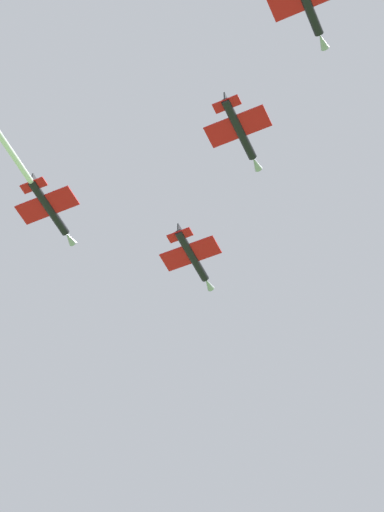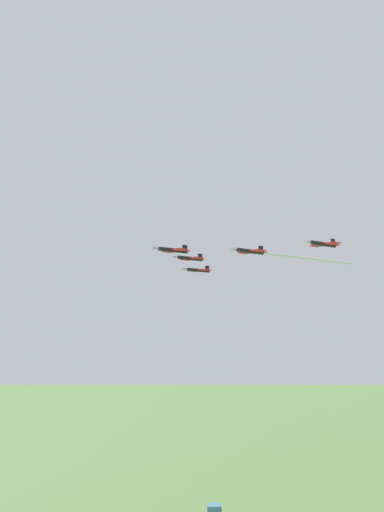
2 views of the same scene
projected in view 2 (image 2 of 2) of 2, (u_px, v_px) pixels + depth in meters
name	position (u px, v px, depth m)	size (l,w,h in m)	color
jet_lead	(172.00, 250.00, 167.53)	(10.04, 12.14, 2.74)	black
jet_port_inner	(285.00, 255.00, 174.51)	(33.98, 48.37, 2.74)	black
jet_starboard_inner	(190.00, 258.00, 190.80)	(10.04, 12.14, 2.74)	black
jet_port_outer	(323.00, 244.00, 162.17)	(10.04, 12.14, 2.74)	black
jet_starboard_outer	(198.00, 270.00, 212.17)	(10.04, 12.14, 2.74)	black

